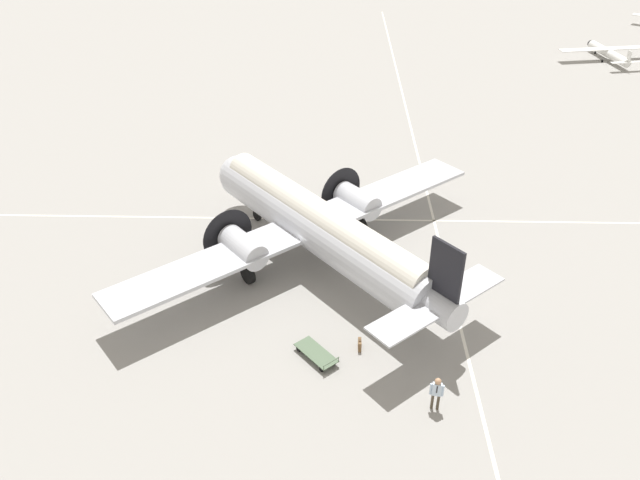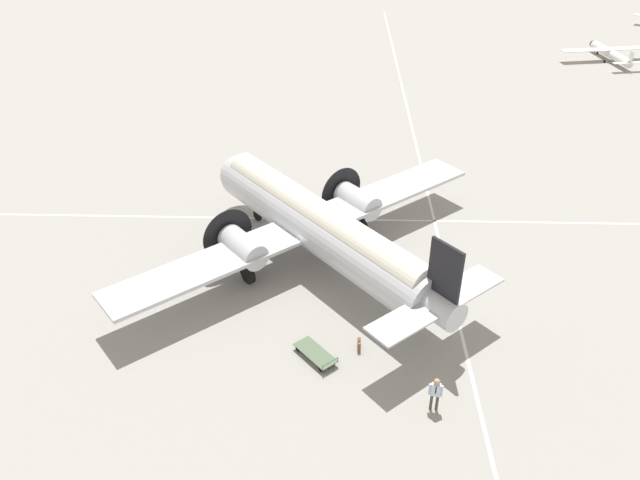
{
  "view_description": "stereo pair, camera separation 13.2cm",
  "coord_description": "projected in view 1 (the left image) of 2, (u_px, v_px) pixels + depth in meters",
  "views": [
    {
      "loc": [
        28.4,
        0.7,
        20.17
      ],
      "look_at": [
        0.0,
        0.0,
        1.7
      ],
      "focal_mm": 35.0,
      "sensor_mm": 36.0,
      "label": 1
    },
    {
      "loc": [
        28.4,
        0.83,
        20.17
      ],
      "look_at": [
        0.0,
        0.0,
        1.7
      ],
      "focal_mm": 35.0,
      "sensor_mm": 36.0,
      "label": 2
    }
  ],
  "objects": [
    {
      "name": "suitcase_near_door",
      "position": [
        360.0,
        345.0,
        29.02
      ],
      "size": [
        0.5,
        0.15,
        0.55
      ],
      "color": "brown",
      "rests_on": "ground_plane"
    },
    {
      "name": "baggage_cart",
      "position": [
        316.0,
        353.0,
        28.51
      ],
      "size": [
        2.27,
        2.14,
        0.56
      ],
      "rotation": [
        0.0,
        0.0,
        3.86
      ],
      "color": "#4C6047",
      "rests_on": "ground_plane"
    },
    {
      "name": "apron_line_eastwest",
      "position": [
        446.0,
        267.0,
        34.66
      ],
      "size": [
        120.0,
        0.16,
        0.01
      ],
      "color": "silver",
      "rests_on": "ground_plane"
    },
    {
      "name": "airliner_main",
      "position": [
        315.0,
        223.0,
        33.7
      ],
      "size": [
        18.89,
        19.6,
        5.88
      ],
      "rotation": [
        0.0,
        0.0,
        3.84
      ],
      "color": "silver",
      "rests_on": "ground_plane"
    },
    {
      "name": "light_aircraft_taxiing",
      "position": [
        608.0,
        52.0,
        66.21
      ],
      "size": [
        8.06,
        10.72,
        2.05
      ],
      "rotation": [
        0.0,
        0.0,
        3.31
      ],
      "color": "white",
      "rests_on": "ground_plane"
    },
    {
      "name": "apron_line_northsouth",
      "position": [
        322.0,
        219.0,
        39.02
      ],
      "size": [
        0.16,
        120.0,
        0.01
      ],
      "color": "silver",
      "rests_on": "ground_plane"
    },
    {
      "name": "ground_plane",
      "position": [
        320.0,
        266.0,
        34.81
      ],
      "size": [
        300.0,
        300.0,
        0.0
      ],
      "primitive_type": "plane",
      "color": "gray"
    },
    {
      "name": "crew_foreground",
      "position": [
        437.0,
        391.0,
        25.55
      ],
      "size": [
        0.28,
        0.58,
        1.73
      ],
      "rotation": [
        0.0,
        0.0,
        -1.76
      ],
      "color": "#473D2D",
      "rests_on": "ground_plane"
    }
  ]
}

